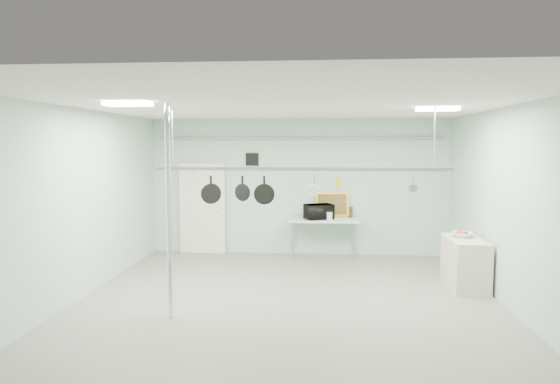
# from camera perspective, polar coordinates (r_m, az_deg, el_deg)

# --- Properties ---
(floor) EXTENTS (8.00, 8.00, 0.00)m
(floor) POSITION_cam_1_polar(r_m,az_deg,el_deg) (8.17, 0.76, -13.05)
(floor) COLOR gray
(floor) RESTS_ON ground
(ceiling) EXTENTS (7.00, 8.00, 0.02)m
(ceiling) POSITION_cam_1_polar(r_m,az_deg,el_deg) (7.77, 0.79, 9.86)
(ceiling) COLOR silver
(ceiling) RESTS_ON back_wall
(back_wall) EXTENTS (7.00, 0.02, 3.20)m
(back_wall) POSITION_cam_1_polar(r_m,az_deg,el_deg) (11.77, 2.13, 0.58)
(back_wall) COLOR #A4C5B7
(back_wall) RESTS_ON floor
(right_wall) EXTENTS (0.02, 8.00, 3.20)m
(right_wall) POSITION_cam_1_polar(r_m,az_deg,el_deg) (8.33, 25.49, -1.92)
(right_wall) COLOR #A4C5B7
(right_wall) RESTS_ON floor
(door) EXTENTS (1.10, 0.10, 2.20)m
(door) POSITION_cam_1_polar(r_m,az_deg,el_deg) (12.11, -8.83, -1.97)
(door) COLOR silver
(door) RESTS_ON floor
(wall_vent) EXTENTS (0.30, 0.04, 0.30)m
(wall_vent) POSITION_cam_1_polar(r_m,az_deg,el_deg) (11.82, -3.21, 3.75)
(wall_vent) COLOR black
(wall_vent) RESTS_ON back_wall
(conduit_pipe) EXTENTS (6.60, 0.07, 0.07)m
(conduit_pipe) POSITION_cam_1_polar(r_m,az_deg,el_deg) (11.65, 2.13, 6.19)
(conduit_pipe) COLOR gray
(conduit_pipe) RESTS_ON back_wall
(chrome_pole) EXTENTS (0.08, 0.08, 3.20)m
(chrome_pole) POSITION_cam_1_polar(r_m,az_deg,el_deg) (7.54, -12.56, -2.24)
(chrome_pole) COLOR silver
(chrome_pole) RESTS_ON floor
(prep_table) EXTENTS (1.60, 0.70, 0.91)m
(prep_table) POSITION_cam_1_polar(r_m,az_deg,el_deg) (11.47, 5.03, -3.43)
(prep_table) COLOR silver
(prep_table) RESTS_ON floor
(side_cabinet) EXTENTS (0.60, 1.20, 0.90)m
(side_cabinet) POSITION_cam_1_polar(r_m,az_deg,el_deg) (9.73, 20.39, -7.62)
(side_cabinet) COLOR beige
(side_cabinet) RESTS_ON floor
(pot_rack) EXTENTS (4.80, 0.06, 1.00)m
(pot_rack) POSITION_cam_1_polar(r_m,az_deg,el_deg) (8.05, 2.35, 2.86)
(pot_rack) COLOR #B7B7BC
(pot_rack) RESTS_ON ceiling
(light_panel_left) EXTENTS (0.65, 0.30, 0.05)m
(light_panel_left) POSITION_cam_1_polar(r_m,az_deg,el_deg) (7.48, -16.98, 9.58)
(light_panel_left) COLOR white
(light_panel_left) RESTS_ON ceiling
(light_panel_right) EXTENTS (0.65, 0.30, 0.05)m
(light_panel_right) POSITION_cam_1_polar(r_m,az_deg,el_deg) (8.56, 17.54, 9.00)
(light_panel_right) COLOR white
(light_panel_right) RESTS_ON ceiling
(microwave) EXTENTS (0.73, 0.63, 0.34)m
(microwave) POSITION_cam_1_polar(r_m,az_deg,el_deg) (11.40, 4.46, -2.25)
(microwave) COLOR black
(microwave) RESTS_ON prep_table
(coffee_canister) EXTENTS (0.16, 0.16, 0.19)m
(coffee_canister) POSITION_cam_1_polar(r_m,az_deg,el_deg) (11.27, 5.68, -2.74)
(coffee_canister) COLOR silver
(coffee_canister) RESTS_ON prep_table
(painting_large) EXTENTS (0.79, 0.18, 0.58)m
(painting_large) POSITION_cam_1_polar(r_m,az_deg,el_deg) (11.72, 5.98, -1.46)
(painting_large) COLOR gold
(painting_large) RESTS_ON prep_table
(painting_small) EXTENTS (0.30, 0.09, 0.25)m
(painting_small) POSITION_cam_1_polar(r_m,az_deg,el_deg) (11.75, 7.56, -2.27)
(painting_small) COLOR #362213
(painting_small) RESTS_ON prep_table
(fruit_bowl) EXTENTS (0.48, 0.48, 0.09)m
(fruit_bowl) POSITION_cam_1_polar(r_m,az_deg,el_deg) (9.76, 20.05, -4.60)
(fruit_bowl) COLOR silver
(fruit_bowl) RESTS_ON side_cabinet
(skillet_left) EXTENTS (0.33, 0.19, 0.47)m
(skillet_left) POSITION_cam_1_polar(r_m,az_deg,el_deg) (8.26, -7.89, 0.24)
(skillet_left) COLOR black
(skillet_left) RESTS_ON pot_rack
(skillet_mid) EXTENTS (0.29, 0.17, 0.39)m
(skillet_mid) POSITION_cam_1_polar(r_m,az_deg,el_deg) (8.16, -4.32, 0.49)
(skillet_mid) COLOR black
(skillet_mid) RESTS_ON pot_rack
(skillet_right) EXTENTS (0.34, 0.06, 0.46)m
(skillet_right) POSITION_cam_1_polar(r_m,az_deg,el_deg) (8.12, -1.82, 0.23)
(skillet_right) COLOR black
(skillet_right) RESTS_ON pot_rack
(whisk) EXTENTS (0.22, 0.22, 0.35)m
(whisk) POSITION_cam_1_polar(r_m,az_deg,el_deg) (8.06, 3.93, 0.58)
(whisk) COLOR silver
(whisk) RESTS_ON pot_rack
(grater) EXTENTS (0.09, 0.02, 0.21)m
(grater) POSITION_cam_1_polar(r_m,az_deg,el_deg) (8.06, 6.71, 1.06)
(grater) COLOR gold
(grater) RESTS_ON pot_rack
(saucepan) EXTENTS (0.15, 0.12, 0.24)m
(saucepan) POSITION_cam_1_polar(r_m,az_deg,el_deg) (8.18, 14.97, 0.87)
(saucepan) COLOR #B8B7BC
(saucepan) RESTS_ON pot_rack
(fruit_cluster) EXTENTS (0.24, 0.24, 0.09)m
(fruit_cluster) POSITION_cam_1_polar(r_m,az_deg,el_deg) (9.75, 20.06, -4.37)
(fruit_cluster) COLOR #B72210
(fruit_cluster) RESTS_ON fruit_bowl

